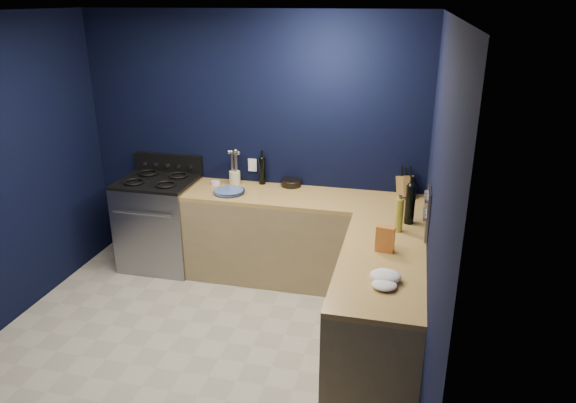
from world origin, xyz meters
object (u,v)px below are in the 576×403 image
(utensil_crock, at_px, (235,178))
(knife_block, at_px, (405,186))
(crouton_bag, at_px, (385,239))
(gas_range, at_px, (161,224))
(plate_stack, at_px, (229,192))

(utensil_crock, xyz_separation_m, knife_block, (1.70, 0.05, 0.03))
(utensil_crock, bearing_deg, crouton_bag, -37.34)
(gas_range, xyz_separation_m, crouton_bag, (2.37, -1.02, 0.54))
(plate_stack, distance_m, crouton_bag, 1.83)
(knife_block, height_order, crouton_bag, knife_block)
(plate_stack, bearing_deg, crouton_bag, -31.00)
(utensil_crock, bearing_deg, gas_range, -165.92)
(gas_range, xyz_separation_m, knife_block, (2.48, 0.24, 0.54))
(gas_range, xyz_separation_m, plate_stack, (0.81, -0.08, 0.46))
(gas_range, relative_size, plate_stack, 3.17)
(crouton_bag, bearing_deg, plate_stack, 156.99)
(gas_range, distance_m, crouton_bag, 2.64)
(gas_range, bearing_deg, knife_block, 5.57)
(utensil_crock, distance_m, crouton_bag, 2.01)
(utensil_crock, distance_m, knife_block, 1.70)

